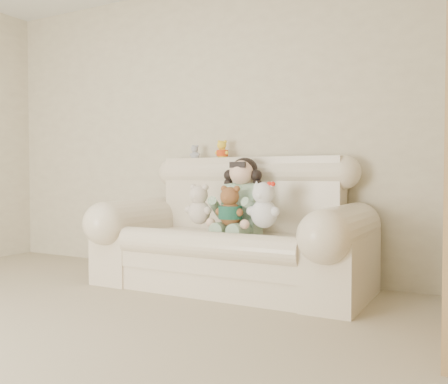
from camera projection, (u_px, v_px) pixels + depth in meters
wall_back at (199, 129)px, 4.54m from camera, size 4.50×0.00×4.50m
wall_right at (439, 11)px, 1.27m from camera, size 0.00×5.00×5.00m
sofa at (230, 222)px, 3.84m from camera, size 2.10×0.95×1.03m
seated_child at (242, 195)px, 3.87m from camera, size 0.39×0.46×0.61m
brown_teddy at (230, 202)px, 3.68m from camera, size 0.24×0.19×0.35m
white_cat at (264, 200)px, 3.58m from camera, size 0.26×0.20×0.40m
cream_teddy at (199, 200)px, 3.84m from camera, size 0.25×0.20×0.36m
yellow_mini_bear at (222, 148)px, 4.26m from camera, size 0.14×0.12×0.20m
grey_mini_plush at (195, 151)px, 4.39m from camera, size 0.10×0.08×0.16m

